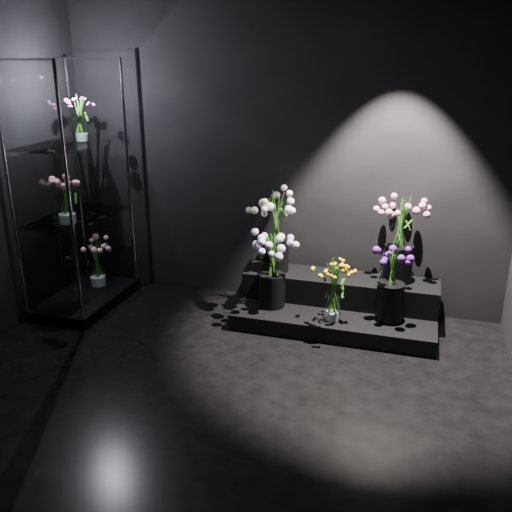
% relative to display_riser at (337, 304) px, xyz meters
% --- Properties ---
extents(floor, '(4.00, 4.00, 0.00)m').
position_rel_display_riser_xyz_m(floor, '(-0.62, -1.66, -0.16)').
color(floor, black).
rests_on(floor, ground).
extents(wall_back, '(4.00, 0.00, 4.00)m').
position_rel_display_riser_xyz_m(wall_back, '(-0.62, 0.34, 1.24)').
color(wall_back, black).
rests_on(wall_back, floor).
extents(display_riser, '(1.69, 0.75, 0.38)m').
position_rel_display_riser_xyz_m(display_riser, '(0.00, 0.00, 0.00)').
color(display_riser, black).
rests_on(display_riser, floor).
extents(display_case, '(0.59, 0.99, 2.18)m').
position_rel_display_riser_xyz_m(display_case, '(-2.30, -0.33, 0.94)').
color(display_case, black).
rests_on(display_case, floor).
extents(bouquet_orange_bells, '(0.29, 0.29, 0.54)m').
position_rel_display_riser_xyz_m(bouquet_orange_bells, '(0.01, -0.29, 0.26)').
color(bouquet_orange_bells, white).
rests_on(bouquet_orange_bells, display_riser).
extents(bouquet_lilac, '(0.37, 0.37, 0.64)m').
position_rel_display_riser_xyz_m(bouquet_lilac, '(-0.54, -0.17, 0.36)').
color(bouquet_lilac, black).
rests_on(bouquet_lilac, display_riser).
extents(bouquet_purple, '(0.40, 0.40, 0.63)m').
position_rel_display_riser_xyz_m(bouquet_purple, '(0.45, -0.16, 0.36)').
color(bouquet_purple, black).
rests_on(bouquet_purple, display_riser).
extents(bouquet_cream_roses, '(0.52, 0.52, 0.72)m').
position_rel_display_riser_xyz_m(bouquet_cream_roses, '(-0.59, 0.08, 0.65)').
color(bouquet_cream_roses, black).
rests_on(bouquet_cream_roses, display_riser).
extents(bouquet_pink_roses, '(0.41, 0.41, 0.75)m').
position_rel_display_riser_xyz_m(bouquet_pink_roses, '(0.48, 0.13, 0.65)').
color(bouquet_pink_roses, black).
rests_on(bouquet_pink_roses, display_riser).
extents(bouquet_case_pink, '(0.40, 0.40, 0.40)m').
position_rel_display_riser_xyz_m(bouquet_case_pink, '(-2.26, -0.53, 0.91)').
color(bouquet_case_pink, white).
rests_on(bouquet_case_pink, display_case).
extents(bouquet_case_magenta, '(0.25, 0.25, 0.40)m').
position_rel_display_riser_xyz_m(bouquet_case_magenta, '(-2.27, -0.18, 1.54)').
color(bouquet_case_magenta, white).
rests_on(bouquet_case_magenta, display_case).
extents(bouquet_case_base_pink, '(0.36, 0.36, 0.46)m').
position_rel_display_riser_xyz_m(bouquet_case_base_pink, '(-2.30, -0.10, 0.19)').
color(bouquet_case_base_pink, white).
rests_on(bouquet_case_base_pink, display_case).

